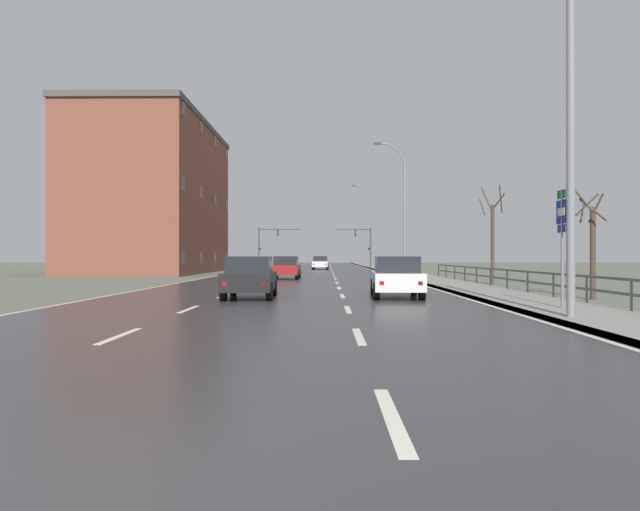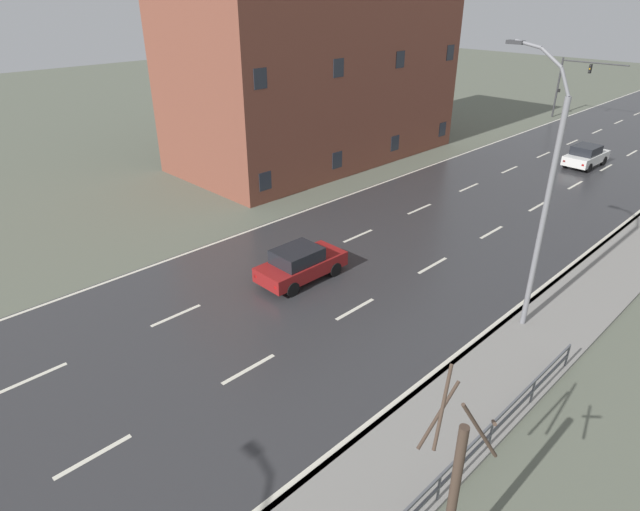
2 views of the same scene
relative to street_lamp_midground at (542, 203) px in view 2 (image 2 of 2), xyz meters
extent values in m
cube|color=#5B6051|center=(-7.44, 9.86, -5.04)|extent=(160.00, 160.00, 0.12)
cube|color=#303033|center=(-7.44, 21.86, -4.97)|extent=(14.00, 120.00, 0.02)
cube|color=beige|center=(-9.78, -14.54, -4.95)|extent=(0.16, 2.20, 0.01)
cube|color=beige|center=(-9.78, -9.14, -4.95)|extent=(0.16, 2.20, 0.01)
cube|color=beige|center=(-9.78, -3.74, -4.95)|extent=(0.16, 2.20, 0.01)
cube|color=beige|center=(-9.78, 1.66, -4.95)|extent=(0.16, 2.20, 0.01)
cube|color=beige|center=(-9.78, 7.06, -4.95)|extent=(0.16, 2.20, 0.01)
cube|color=beige|center=(-9.78, 12.46, -4.95)|extent=(0.16, 2.20, 0.01)
cube|color=beige|center=(-9.78, 17.86, -4.95)|extent=(0.16, 2.20, 0.01)
cube|color=beige|center=(-9.78, 23.26, -4.95)|extent=(0.16, 2.20, 0.01)
cube|color=beige|center=(-9.78, 28.66, -4.95)|extent=(0.16, 2.20, 0.01)
cube|color=beige|center=(-9.78, 34.06, -4.95)|extent=(0.16, 2.20, 0.01)
cube|color=beige|center=(-9.78, 39.46, -4.95)|extent=(0.16, 2.20, 0.01)
cube|color=beige|center=(-9.78, 44.86, -4.95)|extent=(0.16, 2.20, 0.01)
cube|color=beige|center=(-5.11, -14.54, -4.95)|extent=(0.16, 2.20, 0.01)
cube|color=beige|center=(-5.11, -9.14, -4.95)|extent=(0.16, 2.20, 0.01)
cube|color=beige|center=(-5.11, -3.74, -4.95)|extent=(0.16, 2.20, 0.01)
cube|color=beige|center=(-5.11, 1.66, -4.95)|extent=(0.16, 2.20, 0.01)
cube|color=beige|center=(-5.11, 7.06, -4.95)|extent=(0.16, 2.20, 0.01)
cube|color=beige|center=(-5.11, 12.46, -4.95)|extent=(0.16, 2.20, 0.01)
cube|color=beige|center=(-5.11, 17.86, -4.95)|extent=(0.16, 2.20, 0.01)
cube|color=beige|center=(-5.11, 23.26, -4.95)|extent=(0.16, 2.20, 0.01)
cube|color=beige|center=(-5.11, 28.66, -4.95)|extent=(0.16, 2.20, 0.01)
cube|color=beige|center=(-14.29, 21.86, -4.95)|extent=(0.16, 120.00, 0.01)
cylinder|color=#515459|center=(2.41, -9.00, -4.48)|extent=(0.07, 0.07, 1.00)
cylinder|color=#515459|center=(2.41, -6.47, -4.48)|extent=(0.07, 0.07, 1.00)
cylinder|color=#515459|center=(2.41, -3.95, -4.48)|extent=(0.07, 0.07, 1.00)
cylinder|color=#515459|center=(2.41, -1.42, -4.48)|extent=(0.07, 0.07, 1.00)
cylinder|color=slate|center=(0.16, 0.00, -0.68)|extent=(0.20, 0.20, 8.59)
cylinder|color=slate|center=(-0.04, 0.00, 4.03)|extent=(0.49, 0.11, 0.88)
cylinder|color=slate|center=(-0.61, 0.00, 4.70)|extent=(0.81, 0.11, 0.61)
cylinder|color=slate|center=(-1.43, 0.00, 5.05)|extent=(0.92, 0.11, 0.27)
cube|color=#333335|center=(-1.88, 0.00, 5.08)|extent=(0.56, 0.24, 0.12)
cylinder|color=#38383A|center=(-15.34, 37.15, -2.15)|extent=(0.18, 0.18, 5.66)
cylinder|color=#38383A|center=(-12.35, 37.15, 0.43)|extent=(5.98, 0.12, 0.12)
cube|color=black|center=(-12.65, 37.15, -0.12)|extent=(0.20, 0.28, 0.80)
sphere|color=#2D2D2D|center=(-12.65, 37.00, 0.14)|extent=(0.14, 0.14, 0.14)
sphere|color=#F2AD19|center=(-12.65, 37.00, -0.12)|extent=(0.14, 0.14, 0.14)
sphere|color=#2D2D2D|center=(-12.65, 37.00, -0.38)|extent=(0.14, 0.14, 0.14)
cube|color=black|center=(-15.12, 37.10, -2.38)|extent=(0.18, 0.12, 0.32)
cube|color=silver|center=(-6.40, 22.54, -4.33)|extent=(1.88, 4.15, 0.64)
cube|color=black|center=(-6.41, 22.29, -3.71)|extent=(1.62, 2.05, 0.60)
cube|color=slate|center=(-6.38, 23.24, -3.73)|extent=(1.41, 0.12, 0.51)
cylinder|color=black|center=(-5.55, 23.79, -4.65)|extent=(0.24, 0.67, 0.66)
cylinder|color=black|center=(-7.17, 23.84, -4.65)|extent=(0.24, 0.67, 0.66)
cylinder|color=black|center=(-5.63, 21.25, -4.65)|extent=(0.24, 0.67, 0.66)
cylinder|color=black|center=(-7.25, 21.30, -4.65)|extent=(0.24, 0.67, 0.66)
cube|color=red|center=(-7.12, 20.53, -4.33)|extent=(0.16, 0.04, 0.14)
cube|color=red|center=(-5.80, 20.49, -4.33)|extent=(0.16, 0.04, 0.14)
cube|color=maroon|center=(-8.48, -3.56, -4.33)|extent=(1.80, 4.12, 0.64)
cube|color=black|center=(-8.48, -3.81, -3.71)|extent=(1.58, 2.02, 0.60)
cube|color=slate|center=(-8.48, -2.86, -3.73)|extent=(1.40, 0.09, 0.51)
cylinder|color=black|center=(-7.66, -2.30, -4.65)|extent=(0.23, 0.66, 0.66)
cylinder|color=black|center=(-9.28, -2.28, -4.65)|extent=(0.23, 0.66, 0.66)
cylinder|color=black|center=(-7.69, -4.84, -4.65)|extent=(0.23, 0.66, 0.66)
cylinder|color=black|center=(-9.30, -4.82, -4.65)|extent=(0.23, 0.66, 0.66)
cube|color=red|center=(-9.16, -5.59, -4.33)|extent=(0.16, 0.04, 0.14)
cube|color=red|center=(-7.84, -5.60, -4.33)|extent=(0.16, 0.04, 0.14)
cube|color=brown|center=(-21.95, 10.50, 1.85)|extent=(10.16, 20.84, 13.64)
cube|color=#282D38|center=(-16.85, 1.28, -3.58)|extent=(0.04, 0.90, 1.10)
cube|color=#282D38|center=(-16.85, 7.43, -3.58)|extent=(0.04, 0.90, 1.10)
cube|color=#282D38|center=(-16.85, 13.58, -3.58)|extent=(0.04, 0.90, 1.10)
cube|color=#282D38|center=(-16.85, 19.72, -3.58)|extent=(0.04, 0.90, 1.10)
cube|color=#282D38|center=(-16.85, 1.28, 2.25)|extent=(0.04, 0.90, 1.10)
cube|color=#282D38|center=(-16.85, 7.43, 2.25)|extent=(0.04, 0.90, 1.10)
cube|color=#282D38|center=(-16.85, 13.58, 2.25)|extent=(0.04, 0.90, 1.10)
cube|color=#282D38|center=(-16.85, 19.72, 2.25)|extent=(0.04, 0.90, 1.10)
cylinder|color=#423328|center=(3.56, -10.56, -2.76)|extent=(0.20, 0.20, 4.44)
cylinder|color=#423328|center=(3.98, -10.31, -0.31)|extent=(0.47, 0.92, 0.86)
cylinder|color=#423328|center=(3.96, -10.77, -0.22)|extent=(0.46, 0.85, 1.52)
cylinder|color=#423328|center=(3.17, -10.73, -0.21)|extent=(0.39, 0.86, 1.40)
cylinder|color=#423328|center=(2.99, -10.54, -0.64)|extent=(0.11, 1.19, 1.03)
camera|label=1|loc=(-5.75, -41.49, -3.39)|focal=31.00mm
camera|label=2|loc=(6.92, -17.59, 6.66)|focal=29.99mm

